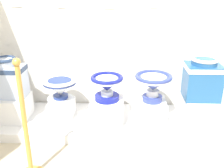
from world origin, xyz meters
name	(u,v)px	position (x,y,z in m)	size (l,w,h in m)	color
display_platform	(105,122)	(1.61, 2.10, 0.05)	(2.66, 0.79, 0.11)	white
plinth_block_slender_white	(12,107)	(0.53, 2.08, 0.25)	(0.39, 0.39, 0.28)	white
antique_toilet_slender_white	(7,77)	(0.53, 2.08, 0.61)	(0.40, 0.26, 0.45)	silver
plinth_block_central_ornate	(62,108)	(1.09, 2.16, 0.20)	(0.28, 0.30, 0.18)	white
antique_toilet_central_ornate	(60,87)	(1.09, 2.16, 0.47)	(0.40, 0.40, 0.29)	white
plinth_block_broad_patterned	(107,110)	(1.64, 2.07, 0.24)	(0.37, 0.36, 0.26)	white
antique_toilet_broad_patterned	(107,85)	(1.64, 2.07, 0.54)	(0.36, 0.36, 0.28)	navy
plinth_block_squat_floral	(152,110)	(2.15, 2.12, 0.22)	(0.32, 0.35, 0.23)	white
antique_toilet_squat_floral	(153,83)	(2.15, 2.12, 0.55)	(0.41, 0.41, 0.31)	#354497
plinth_block_pale_glazed	(198,108)	(2.69, 2.15, 0.24)	(0.36, 0.34, 0.26)	white
antique_toilet_pale_glazed	(202,78)	(2.69, 2.15, 0.61)	(0.39, 0.32, 0.47)	#255993
info_placard_first	(16,1)	(0.56, 2.51, 1.39)	(0.13, 0.01, 0.13)	white
info_placard_second	(61,1)	(1.08, 2.51, 1.39)	(0.10, 0.01, 0.14)	white
info_placard_third	(109,2)	(1.64, 2.51, 1.38)	(0.13, 0.01, 0.14)	white
info_placard_fourth	(154,2)	(2.15, 2.51, 1.38)	(0.09, 0.01, 0.13)	white
stanchion_post_near_left	(27,142)	(1.02, 1.22, 0.36)	(0.23, 0.23, 1.08)	gold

